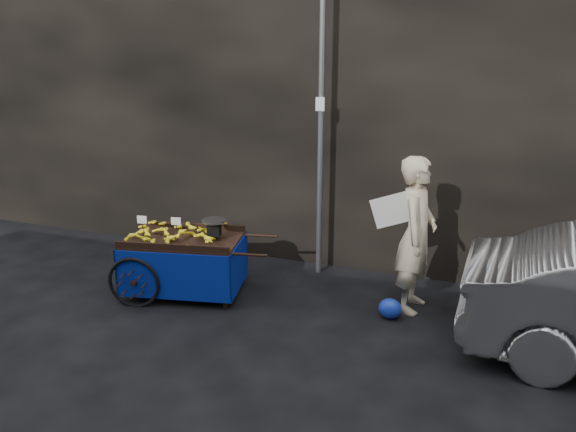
% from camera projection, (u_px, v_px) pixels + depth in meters
% --- Properties ---
extents(ground, '(80.00, 80.00, 0.00)m').
position_uv_depth(ground, '(264.00, 305.00, 7.07)').
color(ground, black).
rests_on(ground, ground).
extents(building_wall, '(13.50, 2.00, 5.00)m').
position_uv_depth(building_wall, '(353.00, 89.00, 8.53)').
color(building_wall, black).
rests_on(building_wall, ground).
extents(street_pole, '(0.12, 0.10, 4.00)m').
position_uv_depth(street_pole, '(321.00, 133.00, 7.54)').
color(street_pole, slate).
rests_on(street_pole, ground).
extents(banana_cart, '(2.15, 1.30, 1.09)m').
position_uv_depth(banana_cart, '(180.00, 244.00, 7.26)').
color(banana_cart, black).
rests_on(banana_cart, ground).
extents(vendor, '(0.80, 0.72, 1.92)m').
position_uv_depth(vendor, '(416.00, 235.00, 6.73)').
color(vendor, '#BCAC8C').
rests_on(vendor, ground).
extents(plastic_bag, '(0.28, 0.22, 0.25)m').
position_uv_depth(plastic_bag, '(390.00, 309.00, 6.71)').
color(plastic_bag, '#1A36C4').
rests_on(plastic_bag, ground).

